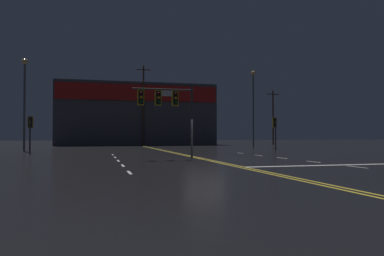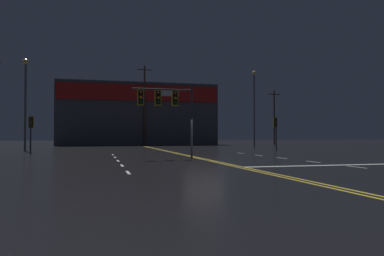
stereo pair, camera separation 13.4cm
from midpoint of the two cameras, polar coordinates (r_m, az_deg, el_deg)
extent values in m
plane|color=black|center=(23.11, 1.81, -4.80)|extent=(200.00, 200.00, 0.00)
cube|color=gold|center=(23.07, 1.45, -4.80)|extent=(0.12, 60.00, 0.01)
cube|color=gold|center=(23.15, 2.17, -4.79)|extent=(0.12, 60.00, 0.01)
cube|color=silver|center=(15.05, -9.76, -6.70)|extent=(0.12, 1.40, 0.01)
cube|color=silver|center=(18.62, -10.70, -5.64)|extent=(0.12, 1.40, 0.01)
cube|color=silver|center=(22.21, -11.34, -4.92)|extent=(0.12, 1.40, 0.01)
cube|color=silver|center=(25.79, -11.80, -4.40)|extent=(0.12, 1.40, 0.01)
cube|color=silver|center=(29.39, -12.14, -4.00)|extent=(0.12, 1.40, 0.01)
cube|color=silver|center=(19.06, 23.69, -5.45)|extent=(0.12, 1.40, 0.01)
cube|color=silver|center=(21.99, 17.84, -4.92)|extent=(0.12, 1.40, 0.01)
cube|color=silver|center=(25.10, 13.41, -4.48)|extent=(0.12, 1.40, 0.01)
cube|color=silver|center=(28.32, 9.98, -4.12)|extent=(0.12, 1.40, 0.01)
cube|color=silver|center=(31.63, 7.26, -3.82)|extent=(0.12, 1.40, 0.01)
cube|color=silver|center=(20.04, 21.49, -5.26)|extent=(10.08, 0.40, 0.01)
cylinder|color=#38383D|center=(23.98, -0.18, 0.86)|extent=(0.14, 0.14, 4.63)
cylinder|color=#38383D|center=(23.74, -4.67, 5.89)|extent=(3.82, 0.10, 0.10)
cube|color=black|center=(23.84, -2.73, 4.56)|extent=(0.28, 0.24, 0.84)
cube|color=gold|center=(23.84, -2.73, 4.56)|extent=(0.42, 0.08, 0.99)
sphere|color=#500705|center=(23.71, -2.65, 5.20)|extent=(0.17, 0.17, 0.17)
sphere|color=orange|center=(23.68, -2.65, 4.59)|extent=(0.17, 0.17, 0.17)
sphere|color=#084513|center=(23.66, -2.65, 3.99)|extent=(0.17, 0.17, 0.17)
cube|color=black|center=(23.64, -5.33, 4.61)|extent=(0.28, 0.24, 0.84)
cube|color=gold|center=(23.64, -5.33, 4.61)|extent=(0.42, 0.08, 0.99)
sphere|color=#500705|center=(23.51, -5.27, 5.26)|extent=(0.17, 0.17, 0.17)
sphere|color=orange|center=(23.48, -5.27, 4.65)|extent=(0.17, 0.17, 0.17)
sphere|color=#084513|center=(23.46, -5.27, 4.03)|extent=(0.17, 0.17, 0.17)
cube|color=black|center=(23.49, -7.97, 4.65)|extent=(0.28, 0.24, 0.84)
cube|color=gold|center=(23.49, -7.97, 4.65)|extent=(0.42, 0.08, 0.99)
sphere|color=#500705|center=(23.36, -7.92, 5.31)|extent=(0.17, 0.17, 0.17)
sphere|color=orange|center=(23.33, -7.92, 4.69)|extent=(0.17, 0.17, 0.17)
sphere|color=#084513|center=(23.31, -7.93, 4.07)|extent=(0.17, 0.17, 0.17)
cylinder|color=#38383D|center=(33.53, -23.57, -0.98)|extent=(0.13, 0.13, 3.05)
cube|color=black|center=(33.72, -23.51, 0.81)|extent=(0.28, 0.24, 0.84)
cube|color=gold|center=(33.72, -23.51, 0.81)|extent=(0.42, 0.08, 0.99)
sphere|color=#500705|center=(33.58, -23.55, 1.25)|extent=(0.17, 0.17, 0.17)
sphere|color=orange|center=(33.57, -23.55, 0.82)|extent=(0.17, 0.17, 0.17)
sphere|color=#084513|center=(33.56, -23.55, 0.39)|extent=(0.17, 0.17, 0.17)
cylinder|color=#38383D|center=(37.91, 12.52, -0.90)|extent=(0.13, 0.13, 3.27)
cube|color=black|center=(38.09, 12.38, 0.85)|extent=(0.28, 0.24, 0.84)
cube|color=gold|center=(38.09, 12.38, 0.85)|extent=(0.42, 0.08, 0.99)
sphere|color=#500705|center=(37.96, 12.49, 1.24)|extent=(0.17, 0.17, 0.17)
sphere|color=orange|center=(37.95, 12.49, 0.86)|extent=(0.17, 0.17, 0.17)
sphere|color=#084513|center=(37.94, 12.49, 0.47)|extent=(0.17, 0.17, 0.17)
cylinder|color=#59595E|center=(48.53, 9.25, 2.62)|extent=(0.20, 0.20, 9.35)
sphere|color=#F9D17A|center=(49.09, 9.23, 8.27)|extent=(0.56, 0.56, 0.56)
cylinder|color=#59595E|center=(39.46, -24.27, 2.94)|extent=(0.20, 0.20, 8.46)
sphere|color=#F9D17A|center=(40.01, -24.21, 9.23)|extent=(0.56, 0.56, 0.56)
cube|color=#4C4C51|center=(62.71, -8.63, 1.95)|extent=(24.95, 10.00, 9.78)
cube|color=red|center=(57.92, -8.09, 5.36)|extent=(24.45, 0.20, 2.44)
cube|color=white|center=(58.53, -3.81, 5.29)|extent=(3.20, 0.16, 0.90)
cylinder|color=#4C3828|center=(57.69, -7.48, 3.41)|extent=(0.26, 0.26, 12.18)
cube|color=#4C3828|center=(58.39, -7.46, 8.79)|extent=(2.20, 0.12, 0.12)
cylinder|color=#4C3828|center=(64.00, 12.18, 1.56)|extent=(0.26, 0.26, 9.03)
cube|color=#4C3828|center=(64.31, 12.17, 5.05)|extent=(2.20, 0.12, 0.12)
camera|label=1|loc=(0.07, -90.15, 0.00)|focal=35.00mm
camera|label=2|loc=(0.07, 89.85, 0.00)|focal=35.00mm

